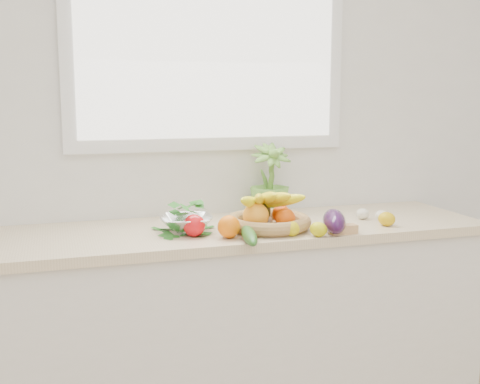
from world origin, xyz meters
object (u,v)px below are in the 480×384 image
object	(u,v)px
apple	(194,225)
cucumber	(249,235)
potted_herb	(270,180)
fruit_basket	(268,217)
colander_with_spinach	(186,219)
eggplant	(334,221)

from	to	relation	value
apple	cucumber	distance (m)	0.23
apple	potted_herb	distance (m)	0.54
fruit_basket	colander_with_spinach	size ratio (longest dim) A/B	1.50
apple	cucumber	xyz separation A→B (m)	(0.18, -0.15, -0.02)
potted_herb	colander_with_spinach	xyz separation A→B (m)	(-0.45, -0.23, -0.11)
eggplant	cucumber	size ratio (longest dim) A/B	0.84
potted_herb	colander_with_spinach	size ratio (longest dim) A/B	1.36
potted_herb	fruit_basket	world-z (taller)	potted_herb
eggplant	cucumber	xyz separation A→B (m)	(-0.38, -0.04, -0.02)
potted_herb	fruit_basket	size ratio (longest dim) A/B	0.90
cucumber	colander_with_spinach	xyz separation A→B (m)	(-0.19, 0.22, 0.03)
apple	cucumber	world-z (taller)	apple
potted_herb	colander_with_spinach	bearing A→B (deg)	-152.29
eggplant	potted_herb	bearing A→B (deg)	106.91
eggplant	fruit_basket	world-z (taller)	fruit_basket
potted_herb	colander_with_spinach	world-z (taller)	potted_herb
fruit_basket	colander_with_spinach	bearing A→B (deg)	173.76
cucumber	colander_with_spinach	world-z (taller)	colander_with_spinach
potted_herb	fruit_basket	bearing A→B (deg)	-111.96
apple	eggplant	world-z (taller)	eggplant
apple	eggplant	bearing A→B (deg)	-10.71
colander_with_spinach	potted_herb	bearing A→B (deg)	27.71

